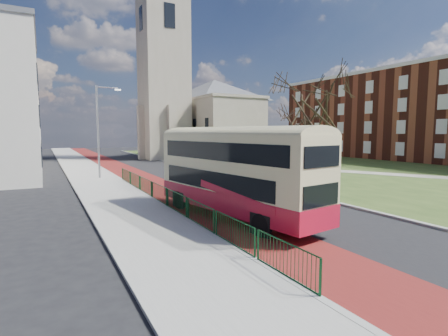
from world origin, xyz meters
TOP-DOWN VIEW (x-y plane):
  - ground at (0.00, 0.00)m, footprint 160.00×160.00m
  - road_carriageway at (1.50, 20.00)m, footprint 9.00×120.00m
  - bus_lane at (-1.20, 20.00)m, footprint 3.40×120.00m
  - pavement_west at (-5.00, 20.00)m, footprint 4.00×120.00m
  - kerb_west at (-3.00, 20.00)m, footprint 0.25×120.00m
  - kerb_east at (6.10, 22.00)m, footprint 0.25×80.00m
  - grass_green at (26.00, 22.00)m, footprint 40.00×80.00m
  - footpath at (20.00, 10.00)m, footprint 18.84×32.82m
  - pedestrian_railing at (-2.95, 4.00)m, footprint 0.07×24.00m
  - gothic_church at (12.56, 38.00)m, footprint 16.38×18.00m
  - brick_terrace at (40.00, 20.00)m, footprint 10.30×44.30m
  - streetlamp at (-4.35, 18.00)m, footprint 2.13×0.18m
  - bus at (-0.75, 0.29)m, footprint 4.00×10.39m
  - winter_tree_near at (14.66, 11.74)m, footprint 8.40×8.40m
  - winter_tree_far at (23.46, 24.73)m, footprint 7.07×7.07m
  - litter_bin at (8.00, 4.43)m, footprint 0.69×0.69m

SIDE VIEW (x-z plane):
  - ground at x=0.00m, z-range 0.00..0.00m
  - road_carriageway at x=1.50m, z-range 0.00..0.01m
  - bus_lane at x=-1.20m, z-range 0.00..0.01m
  - grass_green at x=26.00m, z-range 0.00..0.04m
  - footpath at x=20.00m, z-range 0.04..0.07m
  - pavement_west at x=-5.00m, z-range 0.00..0.12m
  - kerb_west at x=-3.00m, z-range 0.00..0.13m
  - kerb_east at x=6.10m, z-range 0.00..0.13m
  - pedestrian_railing at x=-2.95m, z-range -0.01..1.11m
  - litter_bin at x=8.00m, z-range 0.04..1.09m
  - bus at x=-0.75m, z-range 0.30..4.54m
  - streetlamp at x=-4.35m, z-range 0.59..8.59m
  - winter_tree_far at x=23.46m, z-range 1.58..9.62m
  - brick_terrace at x=40.00m, z-range 0.01..13.51m
  - winter_tree_near at x=14.66m, z-range 2.18..13.26m
  - gothic_church at x=12.56m, z-range -6.87..33.13m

